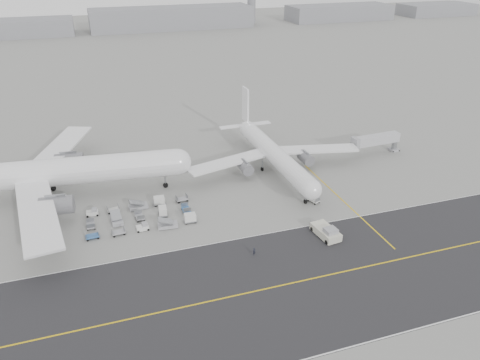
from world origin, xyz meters
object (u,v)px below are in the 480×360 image
object	(u,v)px
airliner_b	(273,153)
jet_bridge	(376,141)
airliner_a	(48,173)
ground_crew_a	(254,251)
control_tower	(252,0)
pushback_tug	(326,232)

from	to	relation	value
airliner_b	jet_bridge	world-z (taller)	airliner_b
airliner_a	jet_bridge	world-z (taller)	airliner_a
ground_crew_a	control_tower	bearing A→B (deg)	57.97
control_tower	jet_bridge	world-z (taller)	control_tower
airliner_b	airliner_a	bearing A→B (deg)	176.87
airliner_a	pushback_tug	size ratio (longest dim) A/B	7.15
control_tower	pushback_tug	distance (m)	283.87
airliner_b	jet_bridge	xyz separation A→B (m)	(30.86, 0.52, -0.71)
airliner_b	control_tower	bearing A→B (deg)	70.32
airliner_b	ground_crew_a	size ratio (longest dim) A/B	29.54
pushback_tug	airliner_a	bearing A→B (deg)	140.18
airliner_a	airliner_b	size ratio (longest dim) A/B	1.37
control_tower	airliner_a	bearing A→B (deg)	-119.14
control_tower	airliner_a	distance (m)	272.62
pushback_tug	ground_crew_a	bearing A→B (deg)	178.40
airliner_b	pushback_tug	size ratio (longest dim) A/B	5.24
jet_bridge	control_tower	bearing A→B (deg)	75.04
control_tower	airliner_a	xyz separation A→B (m)	(-132.65, -237.96, -9.84)
airliner_b	pushback_tug	world-z (taller)	airliner_b
airliner_b	ground_crew_a	bearing A→B (deg)	-118.38
pushback_tug	jet_bridge	xyz separation A→B (m)	(32.23, 32.73, 2.95)
control_tower	ground_crew_a	size ratio (longest dim) A/B	19.54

